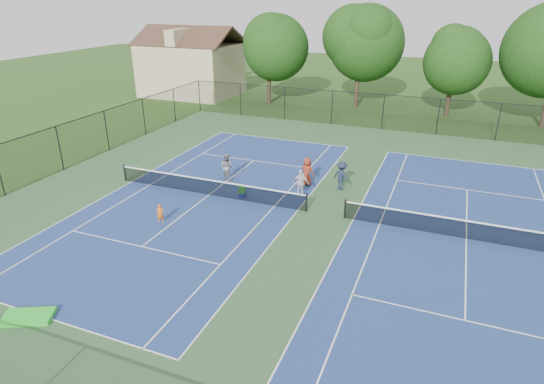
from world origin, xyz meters
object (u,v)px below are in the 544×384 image
at_px(tree_back_a, 269,44).
at_px(instructor, 227,167).
at_px(bystander_c, 307,172).
at_px(ball_crate, 242,195).
at_px(bystander_a, 301,183).
at_px(child_player, 160,214).
at_px(bystander_b, 342,176).
at_px(clapboard_house, 191,67).
at_px(ball_hopper, 242,190).
at_px(tree_back_b, 360,40).
at_px(tree_back_c, 455,57).

xyz_separation_m(tree_back_a, instructor, (5.89, -21.45, -5.16)).
height_order(tree_back_a, instructor, tree_back_a).
distance_m(bystander_c, ball_crate, 4.35).
distance_m(tree_back_a, bystander_a, 25.36).
height_order(child_player, bystander_c, bystander_c).
distance_m(tree_back_a, instructor, 22.83).
bearing_deg(instructor, bystander_a, -179.85).
bearing_deg(child_player, bystander_b, 24.15).
bearing_deg(clapboard_house, ball_hopper, -53.88).
xyz_separation_m(bystander_c, ball_crate, (-2.87, -3.19, -0.72)).
bearing_deg(clapboard_house, instructor, -54.71).
distance_m(child_player, ball_hopper, 5.05).
distance_m(instructor, ball_crate, 3.07).
height_order(clapboard_house, child_player, clapboard_house).
distance_m(bystander_b, ball_hopper, 5.97).
distance_m(bystander_c, ball_hopper, 4.31).
relative_size(tree_back_b, clapboard_house, 0.93).
relative_size(instructor, bystander_a, 1.06).
xyz_separation_m(tree_back_a, child_player, (5.40, -27.95, -5.55)).
height_order(bystander_a, bystander_b, bystander_b).
bearing_deg(tree_back_c, instructor, -118.35).
bearing_deg(bystander_b, tree_back_c, -78.52).
distance_m(tree_back_c, bystander_a, 24.69).
bearing_deg(tree_back_a, ball_crate, -71.38).
height_order(clapboard_house, bystander_a, clapboard_house).
bearing_deg(bystander_b, tree_back_a, -32.73).
relative_size(tree_back_a, tree_back_c, 1.09).
relative_size(bystander_a, ball_hopper, 4.38).
bearing_deg(tree_back_c, ball_crate, -112.22).
bearing_deg(tree_back_b, clapboard_house, -176.99).
distance_m(child_player, bystander_c, 9.30).
bearing_deg(ball_crate, tree_back_b, 87.65).
xyz_separation_m(child_player, ball_crate, (2.55, 4.35, -0.34)).
distance_m(child_player, ball_crate, 5.06).
height_order(tree_back_b, tree_back_c, tree_back_b).
bearing_deg(tree_back_c, tree_back_a, -176.82).
bearing_deg(bystander_c, ball_crate, 58.00).
relative_size(instructor, bystander_c, 1.01).
bearing_deg(bystander_b, clapboard_house, -18.13).
height_order(instructor, ball_crate, instructor).
xyz_separation_m(tree_back_a, bystander_b, (12.94, -20.35, -5.16)).
bearing_deg(ball_hopper, tree_back_c, 67.78).
distance_m(clapboard_house, instructor, 27.59).
xyz_separation_m(tree_back_b, bystander_c, (1.82, -22.41, -5.72)).
bearing_deg(tree_back_b, ball_crate, -92.35).
bearing_deg(ball_hopper, bystander_c, 48.03).
bearing_deg(tree_back_c, bystander_b, -103.32).
xyz_separation_m(bystander_b, ball_crate, (-4.99, -3.25, -0.73)).
bearing_deg(ball_hopper, tree_back_b, 87.65).
height_order(bystander_b, ball_crate, bystander_b).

